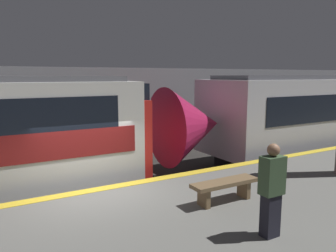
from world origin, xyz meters
TOP-DOWN VIEW (x-y plane):
  - ground_plane at (0.00, 0.00)m, footprint 120.00×120.00m
  - station_rear_barrier at (0.00, 6.29)m, footprint 50.00×0.15m
  - person_walking at (1.80, -3.68)m, footprint 0.38×0.24m
  - platform_bench at (2.11, -2.16)m, footprint 1.50×0.40m

SIDE VIEW (x-z plane):
  - ground_plane at x=0.00m, z-range 0.00..0.00m
  - platform_bench at x=2.11m, z-range 1.19..1.64m
  - person_walking at x=1.80m, z-range 1.11..2.65m
  - station_rear_barrier at x=0.00m, z-range 0.00..4.01m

